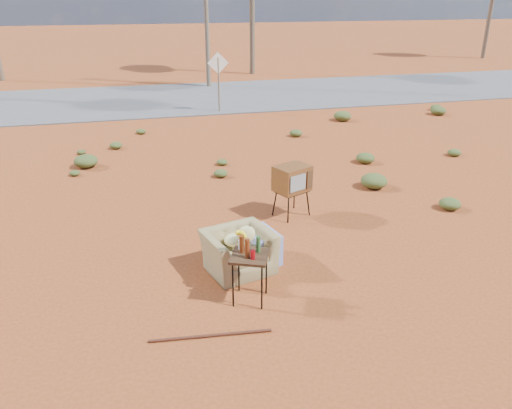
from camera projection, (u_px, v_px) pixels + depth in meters
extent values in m
plane|color=#98401E|center=(264.00, 282.00, 7.79)|extent=(140.00, 140.00, 0.00)
cube|color=#565659|center=(172.00, 98.00, 21.15)|extent=(140.00, 7.00, 0.04)
imported|color=olive|center=(239.00, 245.00, 7.97)|extent=(1.18, 0.92, 0.91)
ellipsoid|color=#CDC77D|center=(234.00, 240.00, 7.96)|extent=(0.33, 0.33, 0.19)
ellipsoid|color=#CDC77D|center=(246.00, 235.00, 7.76)|extent=(0.29, 0.14, 0.29)
cube|color=navy|center=(262.00, 246.00, 8.34)|extent=(0.59, 0.76, 0.53)
cube|color=black|center=(292.00, 191.00, 9.92)|extent=(0.71, 0.64, 0.03)
cylinder|color=black|center=(288.00, 210.00, 9.72)|extent=(0.04, 0.04, 0.53)
cylinder|color=black|center=(308.00, 203.00, 10.02)|extent=(0.04, 0.04, 0.53)
cylinder|color=black|center=(275.00, 203.00, 10.02)|extent=(0.04, 0.04, 0.53)
cylinder|color=black|center=(294.00, 197.00, 10.32)|extent=(0.04, 0.04, 0.53)
cube|color=brown|center=(292.00, 178.00, 9.81)|extent=(0.80, 0.73, 0.51)
cube|color=slate|center=(298.00, 183.00, 9.57)|extent=(0.36, 0.18, 0.32)
cube|color=#472D19|center=(310.00, 180.00, 9.75)|extent=(0.14, 0.08, 0.36)
cube|color=#382614|center=(250.00, 256.00, 7.07)|extent=(0.69, 0.69, 0.04)
cylinder|color=black|center=(233.00, 285.00, 7.05)|extent=(0.02, 0.02, 0.73)
cylinder|color=black|center=(262.00, 287.00, 6.99)|extent=(0.02, 0.02, 0.73)
cylinder|color=black|center=(239.00, 270.00, 7.43)|extent=(0.02, 0.02, 0.73)
cylinder|color=black|center=(266.00, 272.00, 7.36)|extent=(0.02, 0.02, 0.73)
cylinder|color=#55230E|center=(242.00, 244.00, 7.07)|extent=(0.07, 0.07, 0.27)
cylinder|color=#55230E|center=(247.00, 248.00, 6.93)|extent=(0.07, 0.07, 0.29)
cylinder|color=#255123|center=(258.00, 244.00, 7.09)|extent=(0.06, 0.06, 0.25)
cylinder|color=red|center=(253.00, 255.00, 6.93)|extent=(0.07, 0.07, 0.13)
cylinder|color=silver|center=(241.00, 244.00, 7.20)|extent=(0.08, 0.08, 0.15)
ellipsoid|color=yellow|center=(241.00, 234.00, 7.13)|extent=(0.17, 0.17, 0.12)
cylinder|color=#451D12|center=(211.00, 336.00, 6.55)|extent=(1.61, 0.21, 0.04)
cylinder|color=brown|center=(219.00, 85.00, 18.43)|extent=(0.06, 0.06, 2.00)
cube|color=silver|center=(218.00, 63.00, 18.12)|extent=(0.78, 0.04, 0.78)
cylinder|color=brown|center=(252.00, 6.00, 26.27)|extent=(0.28, 0.28, 7.00)
cylinder|color=brown|center=(491.00, 7.00, 32.89)|extent=(0.28, 0.28, 6.50)
ellipsoid|color=#3E4B21|center=(450.00, 204.00, 10.37)|extent=(0.44, 0.44, 0.24)
ellipsoid|color=#3E4B21|center=(86.00, 161.00, 12.84)|extent=(0.60, 0.60, 0.33)
ellipsoid|color=#3E4B21|center=(454.00, 153.00, 13.75)|extent=(0.36, 0.36, 0.20)
ellipsoid|color=#3E4B21|center=(296.00, 133.00, 15.60)|extent=(0.40, 0.40, 0.22)
ellipsoid|color=#3E4B21|center=(141.00, 131.00, 15.88)|extent=(0.30, 0.30, 0.17)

